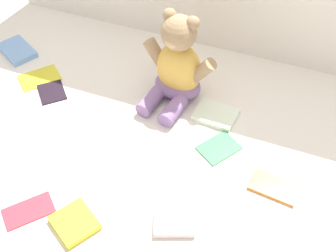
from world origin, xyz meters
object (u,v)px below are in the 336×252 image
book_case_3 (75,223)px  book_case_7 (274,187)px  book_case_0 (219,147)px  book_case_9 (215,115)px  book_case_4 (174,223)px  book_case_1 (28,210)px  book_case_2 (17,50)px  teddy_bear (177,67)px  book_case_8 (39,78)px  book_case_6 (52,92)px

book_case_3 → book_case_7: (0.44, 0.28, -0.00)m
book_case_0 → book_case_7: (0.17, -0.08, 0.00)m
book_case_9 → book_case_4: bearing=7.3°
book_case_1 → book_case_7: book_case_7 is taller
book_case_2 → book_case_4: same height
teddy_bear → book_case_2: (-0.59, -0.01, -0.10)m
book_case_7 → book_case_9: size_ratio=1.04×
teddy_bear → book_case_4: bearing=-61.0°
teddy_bear → book_case_0: (0.19, -0.17, -0.10)m
book_case_9 → book_case_0: bearing=26.9°
book_case_3 → book_case_7: 0.52m
book_case_0 → book_case_8: 0.64m
book_case_2 → book_case_6: size_ratio=1.42×
book_case_2 → book_case_9: bearing=-65.0°
teddy_bear → book_case_8: teddy_bear is taller
book_case_3 → book_case_7: book_case_3 is taller
book_case_6 → book_case_8: size_ratio=0.74×
teddy_bear → book_case_9: (0.14, -0.05, -0.10)m
teddy_bear → book_case_2: teddy_bear is taller
book_case_0 → book_case_1: (-0.39, -0.37, -0.00)m
book_case_3 → book_case_4: 0.24m
teddy_bear → book_case_6: (-0.37, -0.14, -0.10)m
book_case_1 → book_case_9: (0.34, 0.49, 0.00)m
teddy_bear → book_case_3: (-0.07, -0.53, -0.10)m
book_case_0 → book_case_1: size_ratio=0.89×
book_case_7 → book_case_9: (-0.22, 0.19, 0.00)m
book_case_7 → book_case_9: book_case_9 is taller
book_case_1 → book_case_7: (0.56, 0.29, 0.00)m
book_case_8 → book_case_6: bearing=-170.4°
book_case_1 → teddy_bear: bearing=111.1°
book_case_0 → book_case_4: (-0.03, -0.27, 0.00)m
teddy_bear → book_case_4: (0.16, -0.44, -0.10)m
book_case_2 → book_case_9: (0.73, -0.05, -0.00)m
book_case_4 → book_case_8: 0.70m
teddy_bear → book_case_8: bearing=-158.4°
book_case_1 → book_case_3: 0.13m
book_case_4 → book_case_8: (-0.60, 0.35, -0.01)m
book_case_2 → book_case_8: book_case_2 is taller
book_case_6 → book_case_9: book_case_9 is taller
teddy_bear → book_case_7: 0.45m
book_case_1 → book_case_2: book_case_2 is taller
book_case_0 → book_case_8: book_case_0 is taller
book_case_8 → book_case_7: bearing=-149.8°
book_case_8 → book_case_3: bearing=171.5°
teddy_bear → book_case_1: (-0.20, -0.54, -0.10)m
book_case_3 → teddy_bear: bearing=23.4°
book_case_7 → book_case_1: bearing=123.6°
book_case_0 → book_case_9: (-0.05, 0.12, 0.00)m
teddy_bear → book_case_1: teddy_bear is taller
book_case_2 → book_case_7: size_ratio=1.07×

